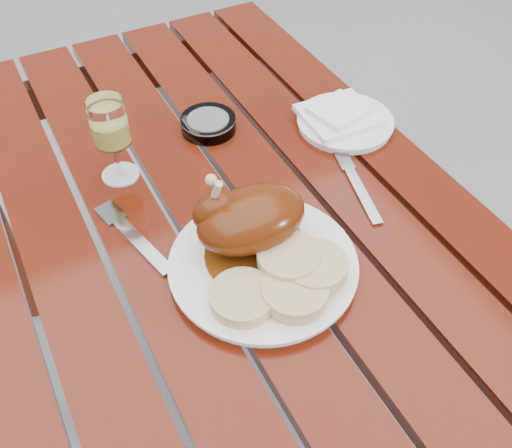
{
  "coord_description": "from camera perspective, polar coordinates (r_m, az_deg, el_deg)",
  "views": [
    {
      "loc": [
        -0.23,
        -0.62,
        1.4
      ],
      "look_at": [
        0.04,
        -0.1,
        0.78
      ],
      "focal_mm": 40.0,
      "sensor_mm": 36.0,
      "label": 1
    }
  ],
  "objects": [
    {
      "name": "ground",
      "position": [
        1.54,
        -3.31,
        -18.31
      ],
      "size": [
        60.0,
        60.0,
        0.0
      ],
      "primitive_type": "plane",
      "color": "slate",
      "rests_on": "ground"
    },
    {
      "name": "roast_duck",
      "position": [
        0.81,
        -0.91,
        0.45
      ],
      "size": [
        0.16,
        0.16,
        0.12
      ],
      "color": "#5E2B0A",
      "rests_on": "dinner_plate"
    },
    {
      "name": "dinner_plate",
      "position": [
        0.82,
        0.72,
        -4.18
      ],
      "size": [
        0.34,
        0.34,
        0.02
      ],
      "primitive_type": "cylinder",
      "rotation": [
        0.0,
        0.0,
        -0.31
      ],
      "color": "white",
      "rests_on": "table"
    },
    {
      "name": "napkin",
      "position": [
        1.08,
        8.23,
        10.71
      ],
      "size": [
        0.13,
        0.12,
        0.01
      ],
      "primitive_type": "cube",
      "rotation": [
        0.0,
        0.0,
        -0.04
      ],
      "color": "white",
      "rests_on": "side_plate"
    },
    {
      "name": "table",
      "position": [
        1.21,
        -4.07,
        -10.77
      ],
      "size": [
        0.8,
        1.2,
        0.75
      ],
      "primitive_type": "cube",
      "color": "#64190B",
      "rests_on": "ground"
    },
    {
      "name": "bread_dumplings",
      "position": [
        0.78,
        2.98,
        -5.4
      ],
      "size": [
        0.2,
        0.14,
        0.03
      ],
      "color": "tan",
      "rests_on": "dinner_plate"
    },
    {
      "name": "ashtray",
      "position": [
        1.06,
        -4.79,
        9.96
      ],
      "size": [
        0.13,
        0.13,
        0.03
      ],
      "primitive_type": "cylinder",
      "rotation": [
        0.0,
        0.0,
        -0.36
      ],
      "color": "#B2B7BC",
      "rests_on": "table"
    },
    {
      "name": "side_plate",
      "position": [
        1.09,
        8.89,
        10.01
      ],
      "size": [
        0.21,
        0.21,
        0.01
      ],
      "primitive_type": "cylinder",
      "rotation": [
        0.0,
        0.0,
        0.2
      ],
      "color": "white",
      "rests_on": "table"
    },
    {
      "name": "fork",
      "position": [
        0.88,
        -11.81,
        -1.58
      ],
      "size": [
        0.06,
        0.17,
        0.01
      ],
      "primitive_type": "cube",
      "rotation": [
        0.0,
        0.0,
        0.23
      ],
      "color": "gray",
      "rests_on": "table"
    },
    {
      "name": "knife",
      "position": [
        0.96,
        10.12,
        3.78
      ],
      "size": [
        0.06,
        0.18,
        0.01
      ],
      "primitive_type": "cube",
      "rotation": [
        0.0,
        0.0,
        -0.25
      ],
      "color": "gray",
      "rests_on": "table"
    },
    {
      "name": "wine_glass",
      "position": [
        0.95,
        -14.11,
        8.08
      ],
      "size": [
        0.07,
        0.07,
        0.15
      ],
      "primitive_type": "cylinder",
      "rotation": [
        0.0,
        0.0,
        0.14
      ],
      "color": "#F1E76D",
      "rests_on": "table"
    }
  ]
}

